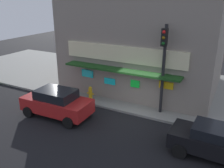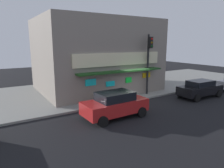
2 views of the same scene
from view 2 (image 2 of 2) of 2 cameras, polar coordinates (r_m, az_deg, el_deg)
ground_plane at (r=16.84m, az=8.28°, el=-4.51°), size 57.98×57.98×0.00m
sidewalk at (r=20.95m, az=-0.92°, el=-1.00°), size 38.65×10.45×0.14m
corner_building at (r=19.93m, az=-4.41°, el=8.15°), size 10.69×8.94×6.62m
traffic_light at (r=17.78m, az=10.36°, el=7.61°), size 0.32×0.58×5.18m
fire_hydrant at (r=15.34m, az=-2.93°, el=-3.77°), size 0.50×0.26×0.89m
trash_can at (r=17.24m, az=-3.19°, el=-2.18°), size 0.52×0.52×0.78m
pedestrian at (r=18.21m, az=3.23°, el=0.59°), size 0.53×0.45×1.87m
potted_plant_by_doorway at (r=17.59m, az=0.12°, el=-1.58°), size 0.52×0.52×0.85m
parked_car_red at (r=12.72m, az=0.84°, el=-5.73°), size 4.17×2.13×1.64m
parked_car_black at (r=18.93m, az=23.59°, el=-1.16°), size 4.14×1.98×1.48m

